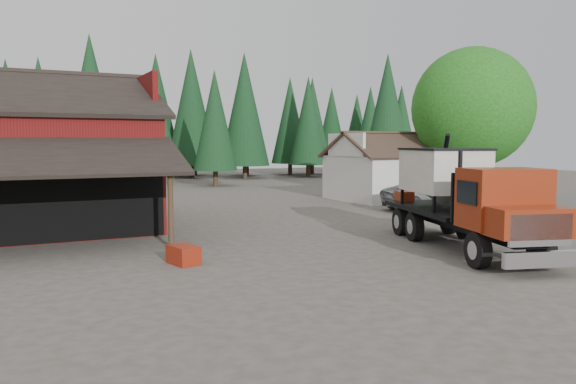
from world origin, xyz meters
name	(u,v)px	position (x,y,z in m)	size (l,w,h in m)	color
ground	(331,245)	(0.00, 0.00, 0.00)	(120.00, 120.00, 0.00)	#4C473C
red_barn	(4,169)	(-11.00, 9.90, 2.69)	(12.80, 13.63, 7.18)	maroon
farmhouse	(395,175)	(13.00, 13.00, 1.67)	(8.60, 6.42, 4.65)	silver
deciduous_tree	(472,112)	(17.01, 9.97, 5.91)	(8.00, 8.00, 10.20)	#382619
conifer_backdrop	(123,180)	(0.00, 42.00, 0.00)	(76.00, 16.00, 16.00)	#103218
near_pine_b	(215,120)	(6.00, 30.00, 5.89)	(3.96, 3.96, 10.40)	#382619
near_pine_c	(387,111)	(22.00, 26.00, 6.89)	(4.84, 4.84, 12.40)	#382619
near_pine_d	(91,103)	(-4.00, 34.00, 7.39)	(5.28, 5.28, 13.40)	#382619
feed_truck	(463,195)	(3.88, -2.86, 1.99)	(5.10, 9.73, 4.25)	black
silver_car	(438,195)	(11.06, 6.46, 0.88)	(2.92, 6.33, 1.76)	#9B9DA2
equip_box	(183,255)	(-6.00, -0.83, 0.30)	(0.70, 1.10, 0.60)	maroon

